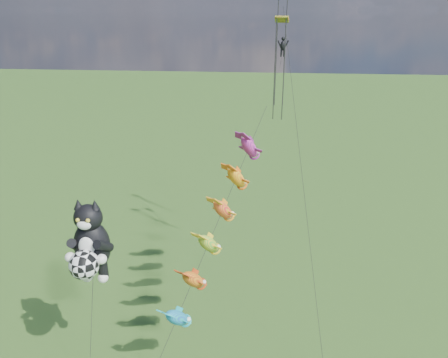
# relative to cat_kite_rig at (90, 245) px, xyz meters

# --- Properties ---
(cat_kite_rig) EXTENTS (2.47, 4.05, 11.98)m
(cat_kite_rig) POSITION_rel_cat_kite_rig_xyz_m (0.00, 0.00, 0.00)
(cat_kite_rig) COLOR brown
(cat_kite_rig) RESTS_ON ground
(fish_windsock_rig) EXTENTS (7.05, 14.43, 15.47)m
(fish_windsock_rig) POSITION_rel_cat_kite_rig_xyz_m (6.92, 3.95, -0.48)
(fish_windsock_rig) COLOR brown
(fish_windsock_rig) RESTS_ON ground
(parafoil_rig) EXTENTS (4.19, 17.18, 23.52)m
(parafoil_rig) POSITION_rel_cat_kite_rig_xyz_m (11.09, 13.87, 9.82)
(parafoil_rig) COLOR brown
(parafoil_rig) RESTS_ON ground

